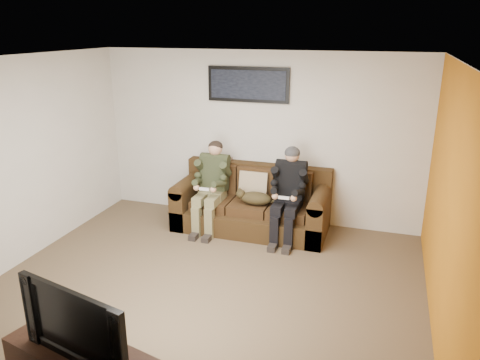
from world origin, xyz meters
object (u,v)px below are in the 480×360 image
(person_left, at_px, (212,181))
(cat, at_px, (254,198))
(person_right, at_px, (289,189))
(framed_poster, at_px, (248,85))
(television, at_px, (84,320))
(sofa, at_px, (253,205))

(person_left, height_order, cat, person_left)
(person_right, relative_size, framed_poster, 1.05)
(framed_poster, bearing_deg, cat, -64.45)
(cat, bearing_deg, television, -95.25)
(cat, bearing_deg, sofa, 111.92)
(cat, distance_m, framed_poster, 1.68)
(person_left, height_order, television, person_left)
(television, bearing_deg, cat, 98.36)
(cat, xyz_separation_m, framed_poster, (-0.28, 0.59, 1.55))
(sofa, height_order, person_right, person_right)
(person_left, distance_m, cat, 0.69)
(person_right, height_order, framed_poster, framed_poster)
(person_left, relative_size, cat, 1.99)
(person_left, bearing_deg, sofa, 18.02)
(cat, bearing_deg, person_left, 178.38)
(sofa, bearing_deg, framed_poster, 117.43)
(person_left, bearing_deg, framed_poster, 56.41)
(person_right, distance_m, framed_poster, 1.67)
(television, bearing_deg, framed_poster, 103.00)
(sofa, bearing_deg, person_left, -161.98)
(person_left, height_order, framed_poster, framed_poster)
(sofa, bearing_deg, cat, -68.08)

